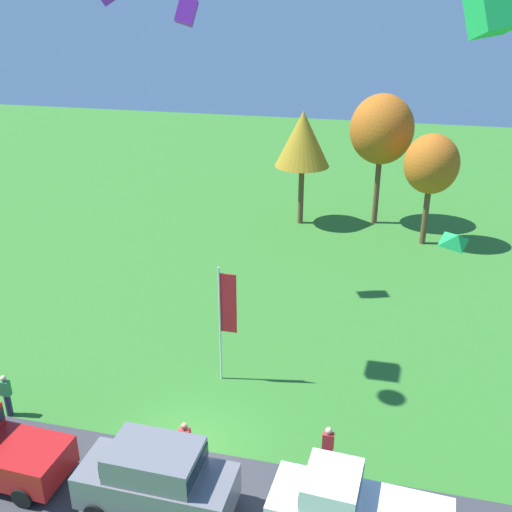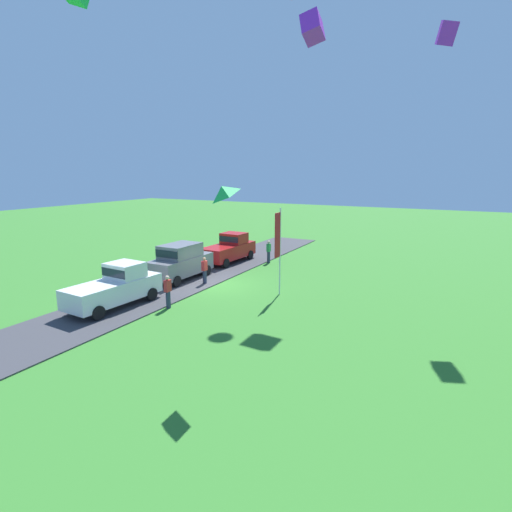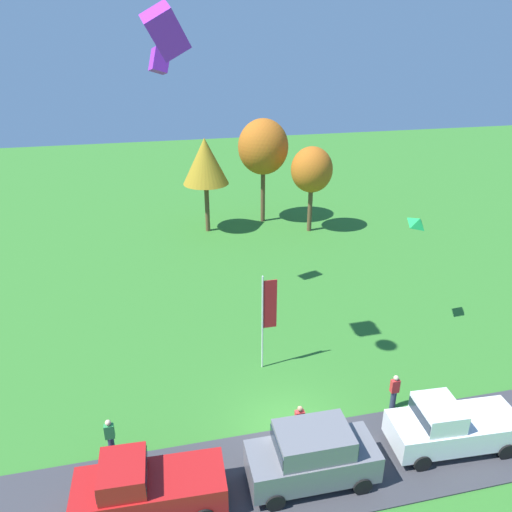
# 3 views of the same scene
# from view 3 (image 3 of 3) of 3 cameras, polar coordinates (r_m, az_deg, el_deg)

# --- Properties ---
(ground_plane) EXTENTS (120.00, 120.00, 0.00)m
(ground_plane) POSITION_cam_3_polar(r_m,az_deg,el_deg) (21.72, 3.50, -18.91)
(ground_plane) COLOR #337528
(pavement_strip) EXTENTS (36.00, 4.40, 0.06)m
(pavement_strip) POSITION_cam_3_polar(r_m,az_deg,el_deg) (20.17, 5.48, -23.19)
(pavement_strip) COLOR #38383D
(pavement_strip) RESTS_ON ground
(car_pickup_by_flagpole) EXTENTS (5.08, 2.21, 2.14)m
(car_pickup_by_flagpole) POSITION_cam_3_polar(r_m,az_deg,el_deg) (18.58, -12.70, -24.27)
(car_pickup_by_flagpole) COLOR red
(car_pickup_by_flagpole) RESTS_ON ground
(car_suv_far_end) EXTENTS (4.62, 2.09, 2.28)m
(car_suv_far_end) POSITION_cam_3_polar(r_m,az_deg,el_deg) (18.97, 6.46, -21.55)
(car_suv_far_end) COLOR slate
(car_suv_far_end) RESTS_ON ground
(car_pickup_near_entrance) EXTENTS (5.10, 2.28, 2.14)m
(car_pickup_near_entrance) POSITION_cam_3_polar(r_m,az_deg,el_deg) (21.47, 21.29, -17.57)
(car_pickup_near_entrance) COLOR white
(car_pickup_near_entrance) RESTS_ON ground
(person_watching_sky) EXTENTS (0.36, 0.24, 1.71)m
(person_watching_sky) POSITION_cam_3_polar(r_m,az_deg,el_deg) (20.62, 4.98, -18.51)
(person_watching_sky) COLOR #2D334C
(person_watching_sky) RESTS_ON ground
(person_on_lawn) EXTENTS (0.36, 0.24, 1.71)m
(person_on_lawn) POSITION_cam_3_polar(r_m,az_deg,el_deg) (22.73, 15.51, -14.71)
(person_on_lawn) COLOR #2D334C
(person_on_lawn) RESTS_ON ground
(person_beside_suv) EXTENTS (0.36, 0.24, 1.71)m
(person_beside_suv) POSITION_cam_3_polar(r_m,az_deg,el_deg) (20.76, -16.32, -19.29)
(person_beside_suv) COLOR #2D334C
(person_beside_suv) RESTS_ON ground
(tree_far_right) EXTENTS (3.56, 3.56, 7.51)m
(tree_far_right) POSITION_cam_3_polar(r_m,az_deg,el_deg) (39.13, -5.82, 10.69)
(tree_far_right) COLOR brown
(tree_far_right) RESTS_ON ground
(tree_far_left) EXTENTS (4.06, 4.06, 8.57)m
(tree_far_left) POSITION_cam_3_polar(r_m,az_deg,el_deg) (41.03, 0.82, 12.33)
(tree_far_left) COLOR brown
(tree_far_left) RESTS_ON ground
(tree_right_of_center) EXTENTS (3.24, 3.24, 6.83)m
(tree_right_of_center) POSITION_cam_3_polar(r_m,az_deg,el_deg) (39.38, 6.39, 9.73)
(tree_right_of_center) COLOR brown
(tree_right_of_center) RESTS_ON ground
(flag_banner) EXTENTS (0.71, 0.08, 4.93)m
(flag_banner) POSITION_cam_3_polar(r_m,az_deg,el_deg) (23.07, 1.32, -6.26)
(flag_banner) COLOR silver
(flag_banner) RESTS_ON ground
(kite_box_low_drifter) EXTENTS (1.17, 1.13, 1.36)m
(kite_box_low_drifter) POSITION_cam_3_polar(r_m,az_deg,el_deg) (26.58, -10.98, 21.05)
(kite_box_low_drifter) COLOR purple
(kite_diamond_near_flag) EXTENTS (1.35, 1.33, 0.70)m
(kite_diamond_near_flag) POSITION_cam_3_polar(r_m,az_deg,el_deg) (26.11, 18.18, 3.69)
(kite_diamond_near_flag) COLOR green
(kite_box_trailing_tail) EXTENTS (1.76, 1.53, 2.07)m
(kite_box_trailing_tail) POSITION_cam_3_polar(r_m,az_deg,el_deg) (19.49, -10.32, 23.95)
(kite_box_trailing_tail) COLOR purple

